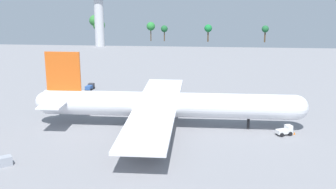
{
  "coord_description": "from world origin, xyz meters",
  "views": [
    {
      "loc": [
        8.74,
        -106.71,
        37.23
      ],
      "look_at": [
        0.0,
        0.0,
        8.78
      ],
      "focal_mm": 46.06,
      "sensor_mm": 36.0,
      "label": 1
    }
  ],
  "objects_px": {
    "baggage_tug": "(285,130)",
    "control_tower": "(99,12)",
    "catering_truck": "(66,82)",
    "cargo_container_aft": "(5,161)",
    "safety_cone_nose": "(294,133)",
    "cargo_loader": "(90,87)",
    "cargo_airplane": "(167,105)"
  },
  "relations": [
    {
      "from": "cargo_airplane",
      "to": "cargo_container_aft",
      "type": "distance_m",
      "value": 41.81
    },
    {
      "from": "cargo_airplane",
      "to": "safety_cone_nose",
      "type": "distance_m",
      "value": 32.92
    },
    {
      "from": "catering_truck",
      "to": "cargo_container_aft",
      "type": "bearing_deg",
      "value": -82.68
    },
    {
      "from": "baggage_tug",
      "to": "control_tower",
      "type": "xyz_separation_m",
      "value": [
        -80.59,
        142.96,
        18.62
      ]
    },
    {
      "from": "safety_cone_nose",
      "to": "control_tower",
      "type": "bearing_deg",
      "value": 120.23
    },
    {
      "from": "control_tower",
      "to": "safety_cone_nose",
      "type": "bearing_deg",
      "value": -59.77
    },
    {
      "from": "catering_truck",
      "to": "cargo_loader",
      "type": "relative_size",
      "value": 1.09
    },
    {
      "from": "cargo_loader",
      "to": "baggage_tug",
      "type": "distance_m",
      "value": 72.79
    },
    {
      "from": "cargo_loader",
      "to": "control_tower",
      "type": "bearing_deg",
      "value": 101.39
    },
    {
      "from": "catering_truck",
      "to": "control_tower",
      "type": "distance_m",
      "value": 98.82
    },
    {
      "from": "cargo_airplane",
      "to": "cargo_container_aft",
      "type": "xyz_separation_m",
      "value": [
        -31.42,
        -27.13,
        -4.99
      ]
    },
    {
      "from": "catering_truck",
      "to": "cargo_container_aft",
      "type": "xyz_separation_m",
      "value": [
        8.97,
        -69.78,
        -0.17
      ]
    },
    {
      "from": "cargo_container_aft",
      "to": "control_tower",
      "type": "height_order",
      "value": "control_tower"
    },
    {
      "from": "baggage_tug",
      "to": "control_tower",
      "type": "distance_m",
      "value": 165.17
    },
    {
      "from": "cargo_container_aft",
      "to": "safety_cone_nose",
      "type": "height_order",
      "value": "cargo_container_aft"
    },
    {
      "from": "cargo_airplane",
      "to": "control_tower",
      "type": "bearing_deg",
      "value": 110.03
    },
    {
      "from": "baggage_tug",
      "to": "safety_cone_nose",
      "type": "height_order",
      "value": "baggage_tug"
    },
    {
      "from": "catering_truck",
      "to": "baggage_tug",
      "type": "distance_m",
      "value": 84.24
    },
    {
      "from": "catering_truck",
      "to": "baggage_tug",
      "type": "bearing_deg",
      "value": -33.48
    },
    {
      "from": "catering_truck",
      "to": "safety_cone_nose",
      "type": "relative_size",
      "value": 7.6
    },
    {
      "from": "baggage_tug",
      "to": "cargo_container_aft",
      "type": "height_order",
      "value": "baggage_tug"
    },
    {
      "from": "cargo_loader",
      "to": "control_tower",
      "type": "distance_m",
      "value": 105.57
    },
    {
      "from": "baggage_tug",
      "to": "catering_truck",
      "type": "bearing_deg",
      "value": 146.52
    },
    {
      "from": "cargo_loader",
      "to": "safety_cone_nose",
      "type": "distance_m",
      "value": 74.5
    },
    {
      "from": "safety_cone_nose",
      "to": "catering_truck",
      "type": "bearing_deg",
      "value": 147.69
    },
    {
      "from": "cargo_container_aft",
      "to": "control_tower",
      "type": "relative_size",
      "value": 0.11
    },
    {
      "from": "baggage_tug",
      "to": "control_tower",
      "type": "height_order",
      "value": "control_tower"
    },
    {
      "from": "safety_cone_nose",
      "to": "control_tower",
      "type": "distance_m",
      "value": 165.99
    },
    {
      "from": "cargo_container_aft",
      "to": "control_tower",
      "type": "distance_m",
      "value": 168.44
    },
    {
      "from": "cargo_loader",
      "to": "control_tower",
      "type": "xyz_separation_m",
      "value": [
        -20.52,
        101.85,
        18.73
      ]
    },
    {
      "from": "catering_truck",
      "to": "cargo_container_aft",
      "type": "distance_m",
      "value": 70.35
    },
    {
      "from": "cargo_loader",
      "to": "safety_cone_nose",
      "type": "relative_size",
      "value": 6.96
    }
  ]
}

